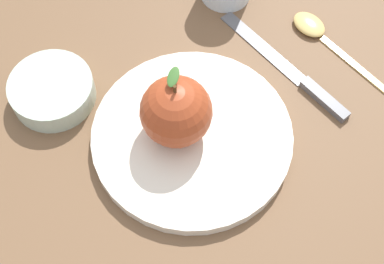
# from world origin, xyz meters

# --- Properties ---
(ground_plane) EXTENTS (2.40, 2.40, 0.00)m
(ground_plane) POSITION_xyz_m (0.00, 0.00, 0.00)
(ground_plane) COLOR brown
(dinner_plate) EXTENTS (0.24, 0.24, 0.02)m
(dinner_plate) POSITION_xyz_m (-0.01, 0.03, 0.01)
(dinner_plate) COLOR silver
(dinner_plate) RESTS_ON ground_plane
(apple) EXTENTS (0.08, 0.08, 0.09)m
(apple) POSITION_xyz_m (0.00, 0.04, 0.06)
(apple) COLOR #9E3D1E
(apple) RESTS_ON dinner_plate
(side_bowl) EXTENTS (0.10, 0.10, 0.03)m
(side_bowl) POSITION_xyz_m (0.08, 0.19, 0.02)
(side_bowl) COLOR #B2C6B2
(side_bowl) RESTS_ON ground_plane
(knife) EXTENTS (0.19, 0.13, 0.01)m
(knife) POSITION_xyz_m (0.07, -0.11, 0.00)
(knife) COLOR #59595E
(knife) RESTS_ON ground_plane
(spoon) EXTENTS (0.15, 0.10, 0.01)m
(spoon) POSITION_xyz_m (0.13, -0.16, 0.01)
(spoon) COLOR #D8B766
(spoon) RESTS_ON ground_plane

